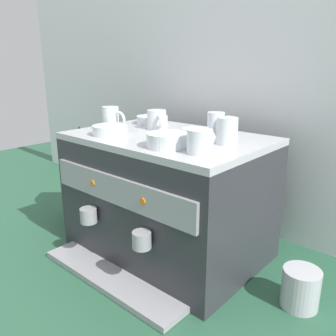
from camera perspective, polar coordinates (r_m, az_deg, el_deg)
ground_plane at (r=1.36m, az=0.00°, el=-12.94°), size 4.00×4.00×0.00m
tiled_backsplash_wall at (r=1.48m, az=9.81°, el=13.41°), size 2.80×0.03×1.19m
espresso_machine at (r=1.27m, az=-0.14°, el=-4.49°), size 0.67×0.56×0.44m
ceramic_cup_0 at (r=1.33m, az=-9.16°, el=8.03°), size 0.10×0.06×0.08m
ceramic_cup_1 at (r=0.97m, az=5.28°, el=4.35°), size 0.07×0.11×0.07m
ceramic_cup_2 at (r=1.31m, az=-1.82°, el=7.83°), size 0.10×0.08×0.07m
ceramic_cup_3 at (r=1.09m, az=9.42°, el=6.03°), size 0.10×0.07×0.08m
ceramic_cup_4 at (r=1.26m, az=7.95°, el=7.34°), size 0.09×0.07×0.07m
ceramic_bowl_0 at (r=1.13m, az=4.42°, el=5.39°), size 0.09×0.09×0.04m
ceramic_bowl_1 at (r=1.03m, az=-0.07°, el=4.50°), size 0.13×0.13×0.04m
ceramic_bowl_2 at (r=1.43m, az=-2.58°, el=7.80°), size 0.13×0.13×0.03m
ceramic_bowl_3 at (r=1.23m, az=-9.43°, el=6.07°), size 0.12×0.12×0.03m
coffee_grinder at (r=1.59m, az=-13.72°, el=-0.71°), size 0.17×0.17×0.41m
milk_pitcher at (r=1.12m, az=20.72°, el=-17.77°), size 0.11×0.11×0.12m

